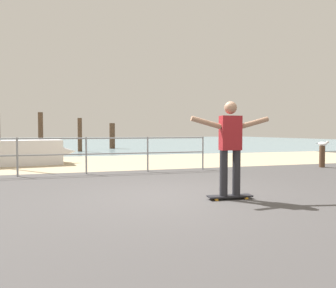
% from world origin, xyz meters
% --- Properties ---
extents(ground_plane, '(24.00, 10.00, 0.04)m').
position_xyz_m(ground_plane, '(0.00, -1.00, 0.00)').
color(ground_plane, '#474444').
rests_on(ground_plane, ground).
extents(beach_strip, '(24.00, 6.00, 0.04)m').
position_xyz_m(beach_strip, '(0.00, 7.00, 0.00)').
color(beach_strip, tan).
rests_on(beach_strip, ground).
extents(sea_surface, '(72.00, 50.00, 0.04)m').
position_xyz_m(sea_surface, '(0.00, 35.00, 0.00)').
color(sea_surface, '#75939E').
rests_on(sea_surface, ground).
extents(railing_fence, '(8.85, 0.05, 1.05)m').
position_xyz_m(railing_fence, '(-2.39, 3.60, 0.70)').
color(railing_fence, gray).
rests_on(railing_fence, ground).
extents(sailboat, '(5.05, 2.02, 4.66)m').
position_xyz_m(sailboat, '(-4.33, 6.73, 0.52)').
color(sailboat, silver).
rests_on(sailboat, ground).
extents(skateboard, '(0.81, 0.26, 0.08)m').
position_xyz_m(skateboard, '(0.80, -0.48, 0.07)').
color(skateboard, black).
rests_on(skateboard, ground).
extents(skateboarder, '(1.45, 0.23, 1.65)m').
position_xyz_m(skateboarder, '(0.80, -0.48, 1.02)').
color(skateboarder, '#26262B').
rests_on(skateboarder, skateboard).
extents(bollard_short, '(0.18, 0.18, 0.73)m').
position_xyz_m(bollard_short, '(6.05, 3.05, 0.36)').
color(bollard_short, '#513826').
rests_on(bollard_short, ground).
extents(seagull, '(0.18, 0.49, 0.18)m').
position_xyz_m(seagull, '(6.06, 3.04, 0.81)').
color(seagull, white).
rests_on(seagull, bollard_short).
extents(groyne_post_1, '(0.28, 0.28, 2.34)m').
position_xyz_m(groyne_post_1, '(-3.74, 14.40, 1.17)').
color(groyne_post_1, '#513826').
rests_on(groyne_post_1, ground).
extents(groyne_post_2, '(0.25, 0.25, 2.01)m').
position_xyz_m(groyne_post_2, '(-1.52, 13.89, 1.00)').
color(groyne_post_2, '#513826').
rests_on(groyne_post_2, ground).
extents(groyne_post_3, '(0.38, 0.38, 1.79)m').
position_xyz_m(groyne_post_3, '(0.69, 16.63, 0.89)').
color(groyne_post_3, '#513826').
rests_on(groyne_post_3, ground).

